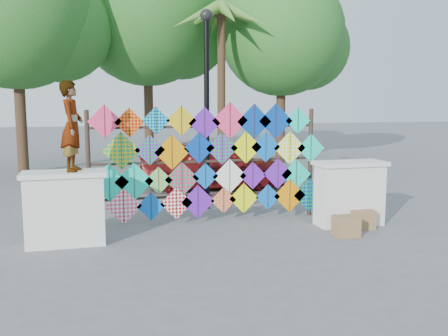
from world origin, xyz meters
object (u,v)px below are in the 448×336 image
(vendor_woman, at_px, (72,126))
(sedan, at_px, (213,164))
(kite_rack, at_px, (211,163))
(lamppost, at_px, (207,90))

(vendor_woman, bearing_deg, sedan, -28.33)
(kite_rack, xyz_separation_m, vendor_woman, (-2.63, -0.92, 0.82))
(vendor_woman, bearing_deg, kite_rack, -61.49)
(sedan, bearing_deg, lamppost, 172.01)
(kite_rack, distance_m, vendor_woman, 2.91)
(kite_rack, height_order, sedan, kite_rack)
(kite_rack, distance_m, lamppost, 1.96)
(kite_rack, xyz_separation_m, sedan, (0.92, 3.70, -0.52))
(lamppost, bearing_deg, kite_rack, -99.05)
(vendor_woman, height_order, lamppost, lamppost)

